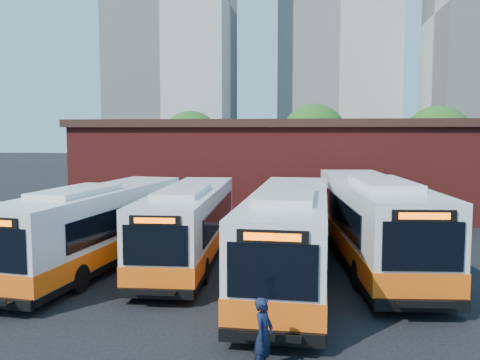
# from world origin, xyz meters

# --- Properties ---
(ground) EXTENTS (220.00, 220.00, 0.00)m
(ground) POSITION_xyz_m (0.00, 0.00, 0.00)
(ground) COLOR black
(bus_west) EXTENTS (4.04, 12.82, 3.44)m
(bus_west) POSITION_xyz_m (-7.41, 3.13, 1.56)
(bus_west) COLOR silver
(bus_west) RESTS_ON ground
(bus_midwest) EXTENTS (3.02, 12.35, 3.34)m
(bus_midwest) POSITION_xyz_m (-3.79, 4.45, 1.52)
(bus_midwest) COLOR silver
(bus_midwest) RESTS_ON ground
(bus_mideast) EXTENTS (3.21, 13.31, 3.60)m
(bus_mideast) POSITION_xyz_m (0.62, 1.83, 1.63)
(bus_mideast) COLOR silver
(bus_mideast) RESTS_ON ground
(bus_east) EXTENTS (4.06, 13.98, 3.76)m
(bus_east) POSITION_xyz_m (4.04, 4.96, 1.71)
(bus_east) COLOR silver
(bus_east) RESTS_ON ground
(transit_worker) EXTENTS (0.60, 0.75, 1.80)m
(transit_worker) POSITION_xyz_m (0.26, -5.47, 0.90)
(transit_worker) COLOR black
(transit_worker) RESTS_ON ground
(depot_building) EXTENTS (28.60, 12.60, 6.40)m
(depot_building) POSITION_xyz_m (0.00, 20.00, 3.26)
(depot_building) COLOR maroon
(depot_building) RESTS_ON ground
(tree_west) EXTENTS (6.00, 6.00, 7.65)m
(tree_west) POSITION_xyz_m (-10.00, 32.00, 4.64)
(tree_west) COLOR #382314
(tree_west) RESTS_ON ground
(tree_mid) EXTENTS (6.56, 6.56, 8.36)m
(tree_mid) POSITION_xyz_m (2.00, 34.00, 5.08)
(tree_mid) COLOR #382314
(tree_mid) RESTS_ON ground
(tree_east) EXTENTS (6.24, 6.24, 7.96)m
(tree_east) POSITION_xyz_m (13.00, 31.00, 4.83)
(tree_east) COLOR #382314
(tree_east) RESTS_ON ground
(tower_left) EXTENTS (20.00, 18.00, 56.20)m
(tower_left) POSITION_xyz_m (-22.00, 72.00, 27.84)
(tower_left) COLOR beige
(tower_left) RESTS_ON ground
(tower_center) EXTENTS (22.00, 20.00, 61.20)m
(tower_center) POSITION_xyz_m (7.00, 86.00, 30.34)
(tower_center) COLOR #BCB6AC
(tower_center) RESTS_ON ground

